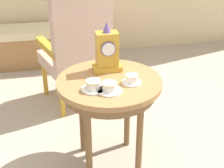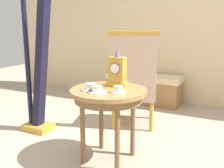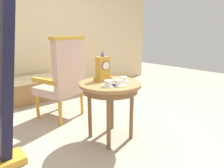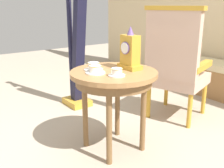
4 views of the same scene
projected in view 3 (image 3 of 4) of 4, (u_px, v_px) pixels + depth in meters
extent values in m
plane|color=tan|center=(114.00, 140.00, 2.29)|extent=(10.00, 10.00, 0.00)
cube|color=beige|center=(31.00, 20.00, 3.59)|extent=(6.00, 0.10, 2.80)
cylinder|color=#9E7042|center=(110.00, 84.00, 2.19)|extent=(0.68, 0.68, 0.03)
cylinder|color=brown|center=(110.00, 89.00, 2.20)|extent=(0.60, 0.60, 0.07)
cylinder|color=brown|center=(112.00, 105.00, 2.50)|extent=(0.04, 0.04, 0.62)
cylinder|color=brown|center=(90.00, 112.00, 2.28)|extent=(0.04, 0.04, 0.62)
cylinder|color=brown|center=(109.00, 121.00, 2.04)|extent=(0.04, 0.04, 0.62)
cylinder|color=brown|center=(131.00, 113.00, 2.25)|extent=(0.04, 0.04, 0.62)
cylinder|color=white|center=(109.00, 86.00, 2.03)|extent=(0.15, 0.15, 0.01)
cylinder|color=white|center=(109.00, 83.00, 2.02)|extent=(0.09, 0.09, 0.05)
torus|color=gold|center=(108.00, 81.00, 2.01)|extent=(0.09, 0.09, 0.00)
cylinder|color=white|center=(118.00, 85.00, 2.05)|extent=(0.15, 0.15, 0.01)
cylinder|color=white|center=(118.00, 82.00, 2.05)|extent=(0.09, 0.09, 0.05)
torus|color=gold|center=(118.00, 80.00, 2.04)|extent=(0.09, 0.09, 0.00)
cylinder|color=white|center=(123.00, 81.00, 2.21)|extent=(0.12, 0.12, 0.01)
cylinder|color=white|center=(124.00, 79.00, 2.20)|extent=(0.08, 0.08, 0.05)
torus|color=gold|center=(124.00, 77.00, 2.20)|extent=(0.08, 0.08, 0.00)
cube|color=gold|center=(103.00, 78.00, 2.30)|extent=(0.19, 0.11, 0.04)
cube|color=gold|center=(103.00, 67.00, 2.26)|extent=(0.14, 0.09, 0.23)
cylinder|color=#664C8C|center=(106.00, 66.00, 2.22)|extent=(0.10, 0.01, 0.10)
cylinder|color=white|center=(106.00, 66.00, 2.22)|extent=(0.08, 0.00, 0.08)
cone|color=#664C8C|center=(103.00, 53.00, 2.23)|extent=(0.06, 0.06, 0.07)
cube|color=#CCA893|center=(59.00, 89.00, 2.85)|extent=(0.65, 0.65, 0.11)
cube|color=#CCA893|center=(69.00, 64.00, 2.65)|extent=(0.52, 0.25, 0.64)
cube|color=gold|center=(68.00, 38.00, 2.56)|extent=(0.56, 0.27, 0.04)
cube|color=gold|center=(70.00, 75.00, 3.00)|extent=(0.21, 0.47, 0.06)
cube|color=gold|center=(45.00, 81.00, 2.62)|extent=(0.21, 0.47, 0.06)
cylinder|color=gold|center=(60.00, 98.00, 3.20)|extent=(0.04, 0.04, 0.35)
cylinder|color=gold|center=(38.00, 106.00, 2.84)|extent=(0.04, 0.04, 0.35)
cylinder|color=gold|center=(82.00, 103.00, 2.98)|extent=(0.04, 0.04, 0.35)
cylinder|color=gold|center=(60.00, 113.00, 2.61)|extent=(0.04, 0.04, 0.35)
cube|color=gold|center=(6.00, 161.00, 1.85)|extent=(0.32, 0.24, 0.07)
cube|color=black|center=(7.00, 78.00, 1.72)|extent=(0.28, 0.11, 1.48)
cube|color=beige|center=(22.00, 81.00, 3.40)|extent=(1.16, 0.40, 0.08)
cube|color=#9E7042|center=(24.00, 93.00, 3.45)|extent=(1.12, 0.38, 0.36)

